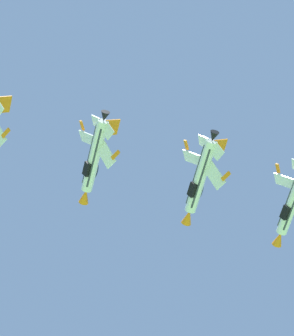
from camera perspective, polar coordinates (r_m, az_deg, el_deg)
fighter_jet_right_wing at (r=121.68m, az=-3.78°, el=0.74°), size 10.93×13.94×8.18m
fighter_jet_left_outer at (r=119.18m, az=3.82°, el=-0.73°), size 10.93×13.94×8.20m
fighter_jet_right_outer at (r=123.29m, az=10.39°, el=-2.34°), size 10.90×13.94×8.10m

